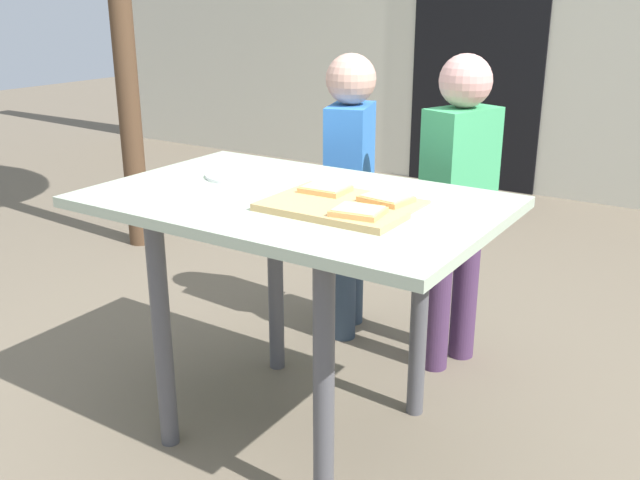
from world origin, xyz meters
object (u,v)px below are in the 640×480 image
(plate_white_right, at_px, (420,205))
(plate_white_left, at_px, (241,175))
(child_right, at_px, (458,195))
(pizza_slice_far_right, at_px, (386,198))
(child_left, at_px, (350,177))
(dining_table, at_px, (294,233))
(pizza_slice_far_left, at_px, (325,189))
(cutting_board, at_px, (341,206))
(pizza_slice_near_right, at_px, (358,211))

(plate_white_right, relative_size, plate_white_left, 1.00)
(plate_white_left, distance_m, child_right, 0.73)
(pizza_slice_far_right, height_order, plate_white_right, pizza_slice_far_right)
(child_left, bearing_deg, dining_table, -72.23)
(dining_table, xyz_separation_m, child_right, (0.22, 0.64, -0.00))
(dining_table, relative_size, plate_white_right, 5.17)
(child_left, bearing_deg, pizza_slice_far_left, -65.04)
(pizza_slice_far_left, distance_m, child_left, 0.71)
(pizza_slice_far_left, distance_m, pizza_slice_far_right, 0.18)
(dining_table, bearing_deg, child_left, 107.77)
(pizza_slice_far_left, xyz_separation_m, pizza_slice_far_right, (0.18, 0.00, 0.00))
(cutting_board, xyz_separation_m, child_left, (-0.38, 0.69, -0.12))
(plate_white_left, bearing_deg, dining_table, -20.72)
(pizza_slice_far_right, height_order, child_left, child_left)
(cutting_board, relative_size, pizza_slice_far_right, 2.84)
(dining_table, height_order, child_left, child_left)
(pizza_slice_far_left, height_order, child_right, child_right)
(cutting_board, distance_m, child_right, 0.68)
(dining_table, xyz_separation_m, cutting_board, (0.17, -0.03, 0.11))
(pizza_slice_far_left, height_order, pizza_slice_near_right, same)
(dining_table, relative_size, pizza_slice_far_right, 8.39)
(pizza_slice_far_left, distance_m, pizza_slice_near_right, 0.22)
(pizza_slice_far_left, xyz_separation_m, child_left, (-0.29, 0.63, -0.14))
(plate_white_right, bearing_deg, child_left, 133.83)
(pizza_slice_far_left, bearing_deg, child_right, 76.75)
(cutting_board, bearing_deg, pizza_slice_far_left, 144.42)
(pizza_slice_near_right, xyz_separation_m, child_left, (-0.47, 0.76, -0.14))
(dining_table, bearing_deg, pizza_slice_far_right, 7.94)
(dining_table, distance_m, child_right, 0.67)
(child_right, bearing_deg, plate_white_left, -132.27)
(pizza_slice_far_left, bearing_deg, pizza_slice_near_right, -36.78)
(pizza_slice_far_left, bearing_deg, cutting_board, -35.58)
(plate_white_left, relative_size, child_left, 0.20)
(plate_white_left, bearing_deg, pizza_slice_far_right, -6.84)
(plate_white_right, xyz_separation_m, child_right, (-0.11, 0.54, -0.11))
(pizza_slice_near_right, xyz_separation_m, plate_white_right, (0.07, 0.19, -0.02))
(pizza_slice_near_right, distance_m, child_left, 0.91)
(dining_table, xyz_separation_m, child_left, (-0.21, 0.66, -0.01))
(cutting_board, bearing_deg, child_left, 118.85)
(dining_table, bearing_deg, child_right, 70.70)
(child_right, bearing_deg, plate_white_right, -78.47)
(pizza_slice_far_right, xyz_separation_m, pizza_slice_near_right, (-0.00, -0.14, 0.00))
(cutting_board, bearing_deg, plate_white_left, 163.25)
(plate_white_left, distance_m, child_left, 0.58)
(dining_table, distance_m, cutting_board, 0.21)
(dining_table, bearing_deg, cutting_board, -10.22)
(pizza_slice_near_right, distance_m, child_right, 0.75)
(cutting_board, relative_size, plate_white_right, 1.75)
(pizza_slice_far_left, distance_m, plate_white_right, 0.26)
(pizza_slice_near_right, relative_size, child_left, 0.13)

